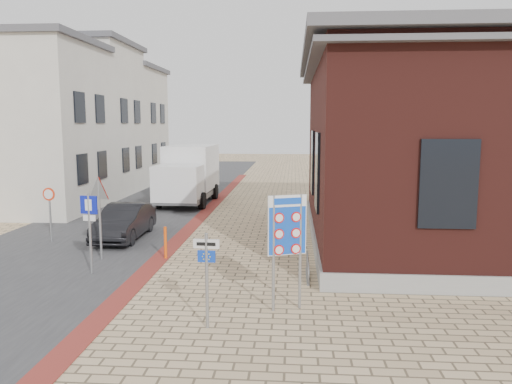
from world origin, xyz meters
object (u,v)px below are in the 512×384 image
(border_sign, at_px, (287,228))
(parking_sign, at_px, (89,220))
(essen_sign, at_px, (207,267))
(sedan, at_px, (125,222))
(box_truck, at_px, (188,174))
(bollard, at_px, (165,243))

(border_sign, distance_m, parking_sign, 6.07)
(essen_sign, bearing_deg, sedan, 122.59)
(parking_sign, bearing_deg, sedan, 106.06)
(box_truck, distance_m, bollard, 11.38)
(sedan, distance_m, bollard, 3.47)
(sedan, distance_m, border_sign, 9.19)
(essen_sign, distance_m, bollard, 5.76)
(box_truck, distance_m, parking_sign, 12.96)
(border_sign, relative_size, essen_sign, 1.32)
(essen_sign, bearing_deg, box_truck, 106.22)
(essen_sign, relative_size, bollard, 1.95)
(sedan, xyz_separation_m, essen_sign, (4.49, -7.90, 0.67))
(bollard, bearing_deg, border_sign, -46.26)
(bollard, bearing_deg, box_truck, 98.20)
(border_sign, xyz_separation_m, essen_sign, (-1.64, -1.18, -0.61))
(sedan, bearing_deg, box_truck, 85.23)
(box_truck, bearing_deg, essen_sign, -75.32)
(box_truck, bearing_deg, bollard, -80.33)
(box_truck, xyz_separation_m, essen_sign, (3.86, -16.46, -0.28))
(sedan, height_order, border_sign, border_sign)
(parking_sign, relative_size, bollard, 2.24)
(border_sign, xyz_separation_m, parking_sign, (-5.59, 2.32, -0.35))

